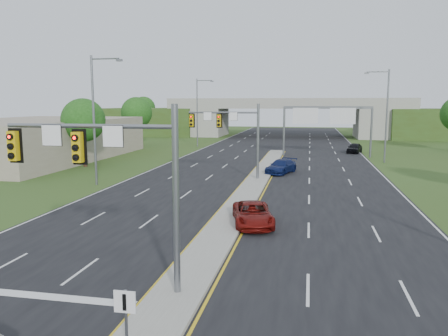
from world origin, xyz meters
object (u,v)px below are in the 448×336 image
keep_right_sign (126,315)px  car_far_b (281,166)px  overpass (288,120)px  sign_gantry (326,117)px  signal_mast_near (115,167)px  car_far_a (253,214)px  signal_mast_far (233,129)px  car_far_c (355,148)px

keep_right_sign → car_far_b: 34.01m
overpass → car_far_b: size_ratio=16.82×
keep_right_sign → overpass: size_ratio=0.03×
sign_gantry → car_far_b: size_ratio=2.44×
overpass → car_far_b: bearing=-87.9°
signal_mast_near → sign_gantry: signal_mast_near is taller
keep_right_sign → car_far_b: bearing=86.8°
sign_gantry → car_far_a: 35.68m
signal_mast_far → keep_right_sign: size_ratio=3.18×
signal_mast_near → keep_right_sign: signal_mast_near is taller
sign_gantry → overpass: bearing=100.8°
keep_right_sign → sign_gantry: bearing=82.3°
sign_gantry → overpass: (-6.68, 35.08, -1.69)m
signal_mast_far → car_far_c: 28.74m
signal_mast_far → overpass: (2.26, 55.07, -1.17)m
car_far_a → car_far_c: (9.50, 40.20, 0.06)m
overpass → signal_mast_far: bearing=-92.4°
sign_gantry → signal_mast_near: bearing=-101.2°
signal_mast_near → car_far_b: (4.14, 29.50, -4.02)m
overpass → car_far_a: size_ratio=17.13×
signal_mast_far → overpass: 55.13m
keep_right_sign → car_far_a: bearing=84.1°
overpass → signal_mast_near: bearing=-91.6°
car_far_b → car_far_a: bearing=-71.8°
car_far_a → keep_right_sign: bearing=-108.9°
signal_mast_far → overpass: overpass is taller
overpass → car_far_a: bearing=-88.8°
signal_mast_near → car_far_a: signal_mast_near is taller
signal_mast_near → sign_gantry: bearing=78.8°
overpass → car_far_b: (1.87, -50.58, -2.84)m
sign_gantry → car_far_a: size_ratio=2.48×
signal_mast_near → keep_right_sign: bearing=-63.1°
car_far_b → car_far_c: car_far_c is taller
signal_mast_far → sign_gantry: signal_mast_far is taller
overpass → car_far_b: 50.69m
signal_mast_far → car_far_c: (13.26, 25.19, -4.00)m
sign_gantry → car_far_a: bearing=-98.4°
signal_mast_near → car_far_b: bearing=82.0°
keep_right_sign → car_far_b: size_ratio=0.46×
car_far_a → car_far_c: 41.31m
car_far_a → car_far_c: bearing=63.7°
keep_right_sign → overpass: overpass is taller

